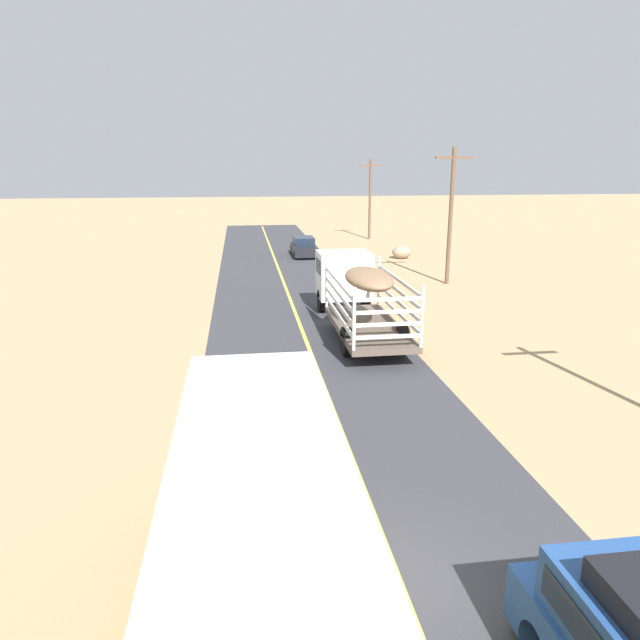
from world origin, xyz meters
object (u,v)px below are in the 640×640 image
object	(u,v)px
power_pole_mid	(451,212)
power_pole_far	(370,196)
livestock_truck	(352,284)
boulder_near_shoulder	(402,252)
car_far	(304,247)
bus	(265,580)

from	to	relation	value
power_pole_mid	power_pole_far	xyz separation A→B (m)	(0.00, 21.41, -0.25)
power_pole_far	power_pole_mid	bearing A→B (deg)	-90.00
power_pole_mid	power_pole_far	bearing A→B (deg)	90.00
livestock_truck	boulder_near_shoulder	distance (m)	18.95
car_far	power_pole_far	distance (m)	12.54
boulder_near_shoulder	power_pole_far	bearing A→B (deg)	89.43
bus	power_pole_mid	world-z (taller)	power_pole_mid
car_far	power_pole_mid	world-z (taller)	power_pole_mid
livestock_truck	boulder_near_shoulder	bearing A→B (deg)	67.46
power_pole_far	boulder_near_shoulder	size ratio (longest dim) A/B	5.12
bus	power_pole_mid	size ratio (longest dim) A/B	1.26
car_far	boulder_near_shoulder	bearing A→B (deg)	-17.36
power_pole_mid	boulder_near_shoulder	world-z (taller)	power_pole_mid
car_far	boulder_near_shoulder	distance (m)	7.61
power_pole_mid	power_pole_far	size ratio (longest dim) A/B	1.07
bus	car_far	bearing A→B (deg)	82.91
boulder_near_shoulder	livestock_truck	bearing A→B (deg)	-112.54
car_far	power_pole_far	bearing A→B (deg)	52.40
bus	power_pole_far	size ratio (longest dim) A/B	1.34
livestock_truck	boulder_near_shoulder	xyz separation A→B (m)	(7.25, 17.46, -1.30)
livestock_truck	power_pole_far	size ratio (longest dim) A/B	1.30
power_pole_far	boulder_near_shoulder	world-z (taller)	power_pole_far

